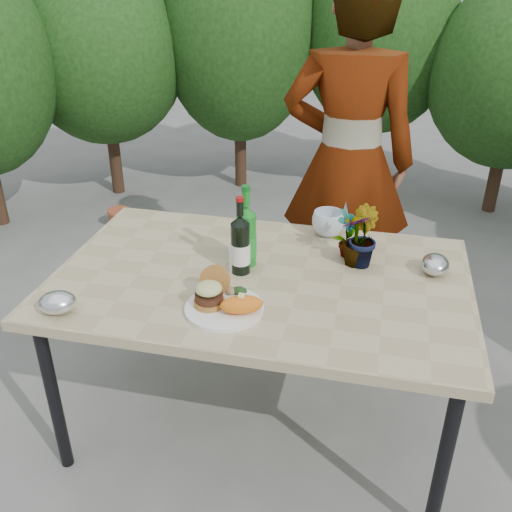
% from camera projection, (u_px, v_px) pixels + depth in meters
% --- Properties ---
extents(ground, '(80.00, 80.00, 0.00)m').
position_uv_depth(ground, '(260.00, 419.00, 2.57)').
color(ground, '#63625E').
rests_on(ground, ground).
extents(patio_table, '(1.60, 1.00, 0.75)m').
position_uv_depth(patio_table, '(261.00, 288.00, 2.24)').
color(patio_table, tan).
rests_on(patio_table, ground).
extents(shrub_hedge, '(6.83, 5.00, 2.10)m').
position_uv_depth(shrub_hedge, '(334.00, 88.00, 3.49)').
color(shrub_hedge, '#382316').
rests_on(shrub_hedge, ground).
extents(dinner_plate, '(0.28, 0.28, 0.01)m').
position_uv_depth(dinner_plate, '(224.00, 308.00, 2.00)').
color(dinner_plate, white).
rests_on(dinner_plate, patio_table).
extents(burger_stack, '(0.11, 0.16, 0.11)m').
position_uv_depth(burger_stack, '(210.00, 291.00, 2.00)').
color(burger_stack, '#B7722D').
rests_on(burger_stack, dinner_plate).
extents(sweet_potato, '(0.17, 0.12, 0.06)m').
position_uv_depth(sweet_potato, '(242.00, 305.00, 1.95)').
color(sweet_potato, orange).
rests_on(sweet_potato, dinner_plate).
extents(grilled_veg, '(0.08, 0.05, 0.03)m').
position_uv_depth(grilled_veg, '(236.00, 290.00, 2.07)').
color(grilled_veg, olive).
rests_on(grilled_veg, dinner_plate).
extents(wine_bottle, '(0.08, 0.08, 0.32)m').
position_uv_depth(wine_bottle, '(240.00, 245.00, 2.19)').
color(wine_bottle, black).
rests_on(wine_bottle, patio_table).
extents(sparkling_water, '(0.08, 0.08, 0.34)m').
position_uv_depth(sparkling_water, '(246.00, 237.00, 2.24)').
color(sparkling_water, '#167B1F').
rests_on(sparkling_water, patio_table).
extents(plastic_cup, '(0.07, 0.07, 0.09)m').
position_uv_depth(plastic_cup, '(238.00, 259.00, 2.24)').
color(plastic_cup, white).
rests_on(plastic_cup, patio_table).
extents(seedling_left, '(0.12, 0.13, 0.20)m').
position_uv_depth(seedling_left, '(347.00, 234.00, 2.31)').
color(seedling_left, '#23541C').
rests_on(seedling_left, patio_table).
extents(seedling_mid, '(0.15, 0.17, 0.24)m').
position_uv_depth(seedling_mid, '(362.00, 237.00, 2.24)').
color(seedling_mid, '#265B1F').
rests_on(seedling_mid, patio_table).
extents(seedling_right, '(0.17, 0.17, 0.22)m').
position_uv_depth(seedling_right, '(357.00, 240.00, 2.25)').
color(seedling_right, '#225B1F').
rests_on(seedling_right, patio_table).
extents(blue_bowl, '(0.16, 0.16, 0.11)m').
position_uv_depth(blue_bowl, '(328.00, 223.00, 2.51)').
color(blue_bowl, silver).
rests_on(blue_bowl, patio_table).
extents(foil_packet_left, '(0.16, 0.14, 0.08)m').
position_uv_depth(foil_packet_left, '(58.00, 303.00, 1.98)').
color(foil_packet_left, silver).
rests_on(foil_packet_left, patio_table).
extents(foil_packet_right, '(0.12, 0.14, 0.08)m').
position_uv_depth(foil_packet_right, '(435.00, 264.00, 2.22)').
color(foil_packet_right, silver).
rests_on(foil_packet_right, patio_table).
extents(person, '(0.69, 0.47, 1.84)m').
position_uv_depth(person, '(348.00, 162.00, 2.88)').
color(person, '#8B5D45').
rests_on(person, ground).
extents(terracotta_pot, '(0.17, 0.17, 0.14)m').
position_uv_depth(terracotta_pot, '(119.00, 218.00, 4.33)').
color(terracotta_pot, '#B44E2E').
rests_on(terracotta_pot, ground).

